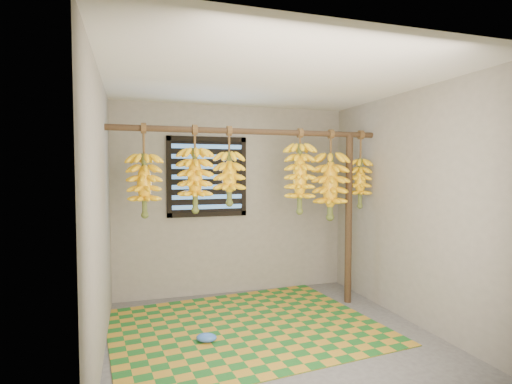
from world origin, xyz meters
name	(u,v)px	position (x,y,z in m)	size (l,w,h in m)	color
floor	(273,338)	(0.00, 0.00, -0.01)	(3.00, 3.00, 0.01)	#4C4C4C
ceiling	(274,80)	(0.00, 0.00, 2.40)	(3.00, 3.00, 0.01)	silver
wall_back	(234,200)	(0.00, 1.50, 1.20)	(3.00, 0.01, 2.40)	slate
wall_left	(100,217)	(-1.50, 0.00, 1.20)	(0.01, 3.00, 2.40)	slate
wall_right	(410,207)	(1.50, 0.00, 1.20)	(0.01, 3.00, 2.40)	slate
window	(207,177)	(-0.35, 1.48, 1.50)	(1.00, 0.04, 1.00)	black
hanging_pole	(252,132)	(0.00, 0.70, 2.00)	(0.06, 0.06, 3.00)	#48341F
support_post	(349,219)	(1.20, 0.70, 1.00)	(0.08, 0.08, 2.00)	#48341F
woven_mat	(245,326)	(-0.18, 0.33, 0.01)	(2.59, 2.07, 0.01)	#1C5F20
plastic_bag	(206,338)	(-0.62, 0.07, 0.05)	(0.19, 0.14, 0.08)	blue
banana_bunch_a	(144,185)	(-1.13, 0.70, 1.43)	(0.33, 0.33, 0.94)	brown
banana_bunch_b	(195,180)	(-0.62, 0.70, 1.48)	(0.36, 0.36, 0.91)	brown
banana_bunch_c	(229,178)	(-0.25, 0.70, 1.49)	(0.33, 0.33, 0.84)	brown
banana_bunch_d	(300,178)	(0.57, 0.70, 1.49)	(0.34, 0.34, 0.96)	brown
banana_bunch_e	(330,186)	(0.95, 0.70, 1.40)	(0.39, 0.39, 1.04)	brown
banana_bunch_f	(360,183)	(1.35, 0.70, 1.43)	(0.27, 0.27, 0.92)	brown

